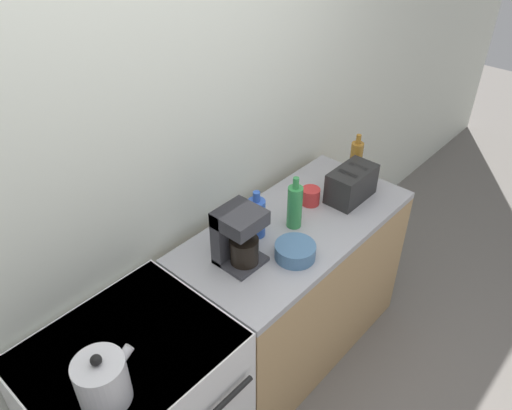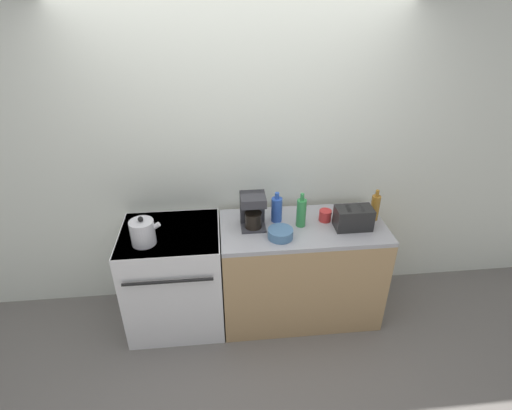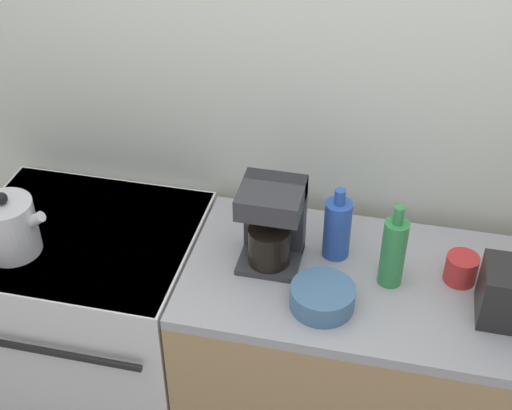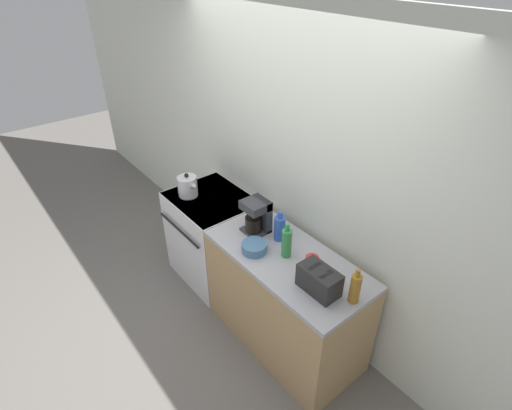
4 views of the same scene
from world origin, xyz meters
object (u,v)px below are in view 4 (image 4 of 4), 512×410
Objects in this scene: coffee_maker at (257,215)px; bottle_amber at (355,288)px; bottle_green at (287,243)px; bottle_blue at (280,228)px; stove at (213,236)px; cup_red at (312,262)px; toaster at (319,280)px; kettle at (188,186)px; bowl at (254,247)px.

coffee_maker is 1.07× the size of bottle_amber.
bottle_green is 1.13× the size of bottle_blue.
stove is 1.33m from cup_red.
bottle_green is at bearing -165.52° from cup_red.
bottle_amber is (1.63, 0.03, 0.55)m from stove.
stove is 9.07× the size of cup_red.
bottle_green is at bearing 169.35° from toaster.
bottle_amber is 0.93× the size of bottle_green.
kettle is 0.83m from coffee_maker.
bowl is (-0.19, -0.15, -0.08)m from bottle_green.
cup_red is (1.24, 0.05, 0.48)m from stove.
bottle_green is 0.23m from cup_red.
toaster is at bearing -16.09° from bottle_blue.
bottle_green reaches higher than bowl.
bottle_amber reaches higher than cup_red.
kettle reaches higher than bowl.
bottle_green reaches higher than toaster.
stove is at bearing -179.09° from bottle_amber.
bottle_blue is (0.20, 0.06, -0.04)m from coffee_maker.
kettle is at bearing 178.26° from bowl.
cup_red is at bearing 145.40° from toaster.
bottle_green reaches higher than kettle.
coffee_maker is (0.65, 0.02, 0.58)m from stove.
coffee_maker is at bearing -179.91° from bottle_amber.
kettle is 1.04m from bottle_blue.
bottle_green is (1.03, -0.01, 0.56)m from stove.
cup_red is at bearing 176.89° from bottle_amber.
bottle_blue is (1.01, 0.21, 0.01)m from kettle.
cup_red is at bearing -5.48° from bottle_blue.
kettle is (-0.17, -0.13, 0.53)m from stove.
kettle reaches higher than stove.
bottle_amber is at bearing -3.11° from cup_red.
toaster is at bearing 7.71° from bowl.
bottle_green is at bearing 39.59° from bowl.
stove is at bearing 169.20° from bowl.
cup_red is (1.40, 0.18, -0.05)m from kettle.
kettle is 1.19× the size of bowl.
kettle is at bearing -168.06° from bottle_blue.
bottle_green is at bearing 5.88° from kettle.
cup_red is (0.21, 0.05, -0.07)m from bottle_green.
bottle_blue is at bearing 175.71° from bottle_amber.
toaster is at bearing -3.28° from stove.
bottle_green is at bearing -0.39° from stove.
toaster is 0.24m from bottle_amber.
bottle_blue is 1.32× the size of bowl.
bottle_amber is (0.98, 0.00, -0.04)m from coffee_maker.
cup_red is (-0.19, 0.13, -0.04)m from toaster.
coffee_maker is 0.38m from bottle_green.
bottle_blue reaches higher than kettle.
bottle_amber is 0.40m from cup_red.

